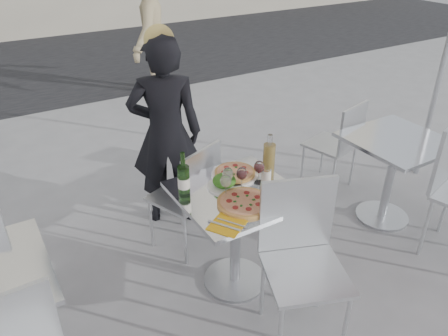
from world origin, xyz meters
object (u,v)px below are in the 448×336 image
pizza_near (244,202)px  sugar_shaker (266,175)px  woman_diner (166,134)px  pizza_far (235,173)px  main_table (236,219)px  carafe (269,158)px  napkin_right (287,192)px  wineglass_white_b (228,175)px  napkin_left (227,225)px  side_chair_rfar (340,140)px  wineglass_red_a (242,174)px  chair_far (191,191)px  wineglass_red_b (259,168)px  salad_plate (224,182)px  chair_near (301,249)px  wine_bottle (184,179)px  wineglass_white_a (226,182)px  side_table_right (393,162)px  pedestrian_b (146,27)px

pizza_near → sugar_shaker: (0.26, 0.14, 0.04)m
woman_diner → pizza_far: bearing=125.3°
main_table → pizza_far: (0.10, 0.18, 0.23)m
carafe → napkin_right: (-0.03, -0.25, -0.11)m
wineglass_white_b → napkin_left: (-0.20, -0.32, -0.11)m
side_chair_rfar → sugar_shaker: 1.40m
wineglass_red_a → chair_far: bearing=105.7°
chair_far → wineglass_red_b: (0.27, -0.45, 0.33)m
wineglass_white_b → chair_far: bearing=97.3°
salad_plate → napkin_right: 0.40m
chair_near → wine_bottle: (-0.43, 0.63, 0.28)m
main_table → salad_plate: 0.27m
woman_diner → sugar_shaker: (0.28, -0.95, 0.02)m
woman_diner → wineglass_white_b: bearing=115.3°
sugar_shaker → wineglass_white_b: bearing=169.0°
chair_far → wineglass_white_b: 0.54m
chair_near → wineglass_white_a: chair_near is taller
chair_near → carafe: carafe is taller
pizza_far → woman_diner: bearing=101.4°
salad_plate → carafe: 0.35m
sugar_shaker → napkin_right: (0.04, -0.17, -0.05)m
pizza_far → napkin_right: size_ratio=1.30×
main_table → pizza_far: bearing=60.3°
woman_diner → wine_bottle: 0.85m
side_table_right → wine_bottle: bearing=175.6°
chair_near → sugar_shaker: (0.09, 0.49, 0.22)m
pizza_near → pizza_far: bearing=67.3°
side_chair_rfar → salad_plate: side_chair_rfar is taller
pedestrian_b → wineglass_red_a: 4.17m
pizza_far → wine_bottle: wine_bottle is taller
main_table → sugar_shaker: (0.23, 0.00, 0.26)m
main_table → napkin_left: (-0.23, -0.26, 0.21)m
side_chair_rfar → sugar_shaker: (-1.24, -0.57, 0.29)m
chair_far → napkin_left: (-0.14, -0.74, 0.23)m
chair_near → wineglass_red_b: 0.59m
napkin_left → wineglass_white_b: bearing=26.1°
chair_far → wineglass_white_a: size_ratio=5.65×
chair_far → wine_bottle: 0.52m
wineglass_red_a → wineglass_red_b: size_ratio=1.00×
side_table_right → side_chair_rfar: 0.57m
chair_far → main_table: bearing=77.8°
napkin_right → napkin_left: bearing=-143.2°
sugar_shaker → wineglass_red_b: size_ratio=0.68×
main_table → wine_bottle: wine_bottle is taller
pizza_near → pizza_far: pizza_far is taller
woman_diner → pedestrian_b: 3.30m
pedestrian_b → salad_plate: pedestrian_b is taller
salad_plate → wineglass_red_b: 0.24m
main_table → pizza_far: 0.31m
woman_diner → pizza_near: woman_diner is taller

